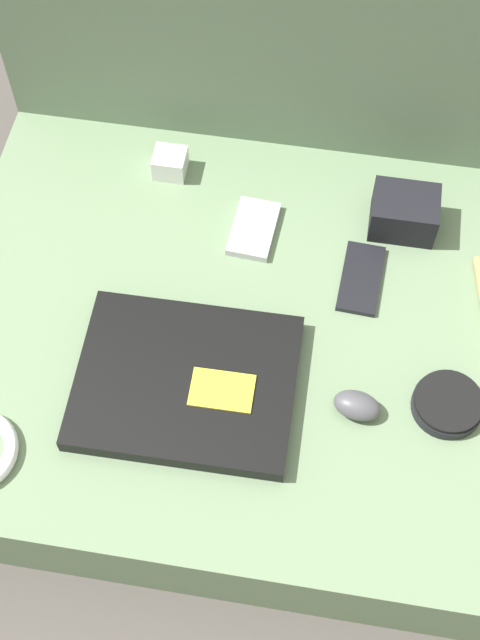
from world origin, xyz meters
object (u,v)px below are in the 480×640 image
(charger_brick, at_px, (170,163))
(laptop, at_px, (186,382))
(camera_pouch, at_px, (404,213))
(phone_silver, at_px, (254,229))
(computer_mouse, at_px, (357,406))
(phone_black, at_px, (361,278))
(speaker_puck, at_px, (448,404))

(charger_brick, bearing_deg, laptop, -75.23)
(camera_pouch, bearing_deg, phone_silver, -167.68)
(laptop, xyz_separation_m, charger_brick, (-0.10, 0.39, 0.01))
(computer_mouse, distance_m, phone_silver, 0.35)
(phone_silver, bearing_deg, laptop, -96.53)
(laptop, relative_size, phone_silver, 2.74)
(phone_black, xyz_separation_m, camera_pouch, (0.05, 0.12, 0.03))
(camera_pouch, bearing_deg, speaker_puck, -74.62)
(phone_black, bearing_deg, camera_pouch, 68.01)
(camera_pouch, relative_size, charger_brick, 1.95)
(computer_mouse, relative_size, phone_silver, 0.64)
(computer_mouse, relative_size, speaker_puck, 0.73)
(speaker_puck, bearing_deg, computer_mouse, -168.62)
(phone_black, bearing_deg, computer_mouse, -83.37)
(charger_brick, bearing_deg, speaker_puck, -37.42)
(phone_silver, distance_m, phone_black, 0.19)
(phone_silver, relative_size, phone_black, 0.89)
(computer_mouse, height_order, phone_silver, computer_mouse)
(phone_silver, xyz_separation_m, camera_pouch, (0.23, 0.05, 0.03))
(laptop, bearing_deg, computer_mouse, -0.60)
(computer_mouse, relative_size, phone_black, 0.57)
(phone_silver, xyz_separation_m, charger_brick, (-0.16, 0.10, 0.01))
(laptop, bearing_deg, charger_brick, 104.01)
(computer_mouse, distance_m, charger_brick, 0.52)
(computer_mouse, height_order, charger_brick, charger_brick)
(computer_mouse, bearing_deg, charger_brick, 141.41)
(phone_silver, height_order, phone_black, phone_silver)
(speaker_puck, xyz_separation_m, charger_brick, (-0.48, 0.36, 0.01))
(computer_mouse, distance_m, camera_pouch, 0.34)
(phone_black, height_order, camera_pouch, camera_pouch)
(speaker_puck, bearing_deg, phone_black, 125.46)
(charger_brick, bearing_deg, phone_silver, -32.73)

